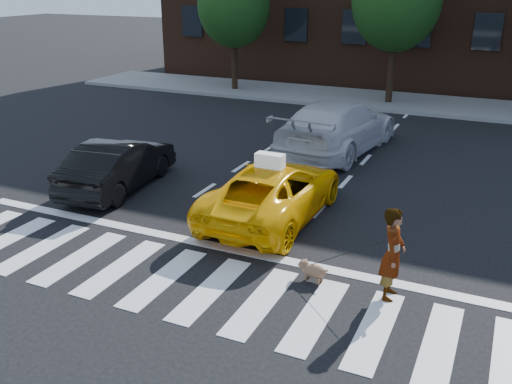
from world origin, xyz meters
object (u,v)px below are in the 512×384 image
Objects in this scene: black_sedan at (119,164)px; woman at (393,254)px; dog at (312,270)px; taxi at (273,191)px; white_suv at (337,126)px.

woman reaches higher than black_sedan.
black_sedan is 6.31× the size of dog.
taxi is 0.81× the size of white_suv.
woman reaches higher than taxi.
black_sedan is at bearing 70.01° from woman.
white_suv is 8.47m from dog.
white_suv is 8.95× the size of dog.
black_sedan is 2.40× the size of woman.
taxi is 7.24× the size of dog.
black_sedan is at bearing 170.64° from dog.
dog is (1.82, -2.44, -0.43)m from taxi.
taxi is at bearing 98.45° from white_suv.
taxi is at bearing 51.44° from woman.
black_sedan is 8.13m from woman.
taxi is 5.77m from white_suv.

